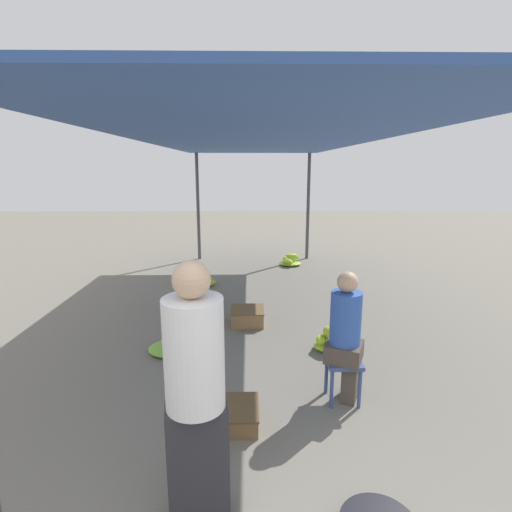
{
  "coord_description": "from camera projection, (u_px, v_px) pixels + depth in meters",
  "views": [
    {
      "loc": [
        -0.11,
        -1.36,
        2.3
      ],
      "look_at": [
        0.0,
        4.8,
        0.93
      ],
      "focal_mm": 28.0,
      "sensor_mm": 36.0,
      "label": 1
    }
  ],
  "objects": [
    {
      "name": "banana_pile_left_0",
      "position": [
        205.0,
        282.0,
        7.9
      ],
      "size": [
        0.4,
        0.5,
        0.22
      ],
      "color": "#98C131",
      "rests_on": "ground"
    },
    {
      "name": "stool",
      "position": [
        343.0,
        368.0,
        3.96
      ],
      "size": [
        0.34,
        0.34,
        0.44
      ],
      "color": "#384C84",
      "rests_on": "ground"
    },
    {
      "name": "banana_pile_right_0",
      "position": [
        331.0,
        343.0,
        5.1
      ],
      "size": [
        0.42,
        0.44,
        0.32
      ],
      "color": "#C7D428",
      "rests_on": "ground"
    },
    {
      "name": "banana_pile_left_1",
      "position": [
        174.0,
        346.0,
        5.07
      ],
      "size": [
        0.6,
        0.52,
        0.22
      ],
      "color": "yellow",
      "rests_on": "ground"
    },
    {
      "name": "banana_pile_left_3",
      "position": [
        206.0,
        297.0,
        6.94
      ],
      "size": [
        0.54,
        0.44,
        0.3
      ],
      "color": "#84B934",
      "rests_on": "ground"
    },
    {
      "name": "crate_mid",
      "position": [
        233.0,
        415.0,
        3.64
      ],
      "size": [
        0.47,
        0.47,
        0.18
      ],
      "color": "brown",
      "rests_on": "ground"
    },
    {
      "name": "crate_near",
      "position": [
        247.0,
        316.0,
        5.98
      ],
      "size": [
        0.49,
        0.49,
        0.23
      ],
      "color": "olive",
      "rests_on": "ground"
    },
    {
      "name": "canopy_post_back_right",
      "position": [
        308.0,
        207.0,
        10.02
      ],
      "size": [
        0.08,
        0.08,
        2.65
      ],
      "primitive_type": "cylinder",
      "color": "#4C4C51",
      "rests_on": "ground"
    },
    {
      "name": "vendor_seated",
      "position": [
        347.0,
        335.0,
        3.89
      ],
      "size": [
        0.45,
        0.45,
        1.34
      ],
      "color": "#4C4238",
      "rests_on": "ground"
    },
    {
      "name": "banana_pile_left_2",
      "position": [
        202.0,
        318.0,
        6.01
      ],
      "size": [
        0.46,
        0.57,
        0.22
      ],
      "color": "#B7CD2B",
      "rests_on": "ground"
    },
    {
      "name": "banana_pile_right_1",
      "position": [
        290.0,
        261.0,
        9.54
      ],
      "size": [
        0.51,
        0.53,
        0.28
      ],
      "color": "#CCD628",
      "rests_on": "ground"
    },
    {
      "name": "canopy_post_back_left",
      "position": [
        198.0,
        207.0,
        9.97
      ],
      "size": [
        0.08,
        0.08,
        2.65
      ],
      "primitive_type": "cylinder",
      "color": "#4C4C51",
      "rests_on": "ground"
    },
    {
      "name": "vendor_foreground",
      "position": [
        195.0,
        392.0,
        2.51
      ],
      "size": [
        0.44,
        0.44,
        1.77
      ],
      "color": "#2D2D33",
      "rests_on": "ground"
    },
    {
      "name": "canopy_tarp",
      "position": [
        256.0,
        141.0,
        5.62
      ],
      "size": [
        3.16,
        8.76,
        0.04
      ],
      "primitive_type": "cube",
      "color": "#33569E",
      "rests_on": "canopy_post_front_left"
    }
  ]
}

